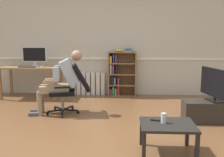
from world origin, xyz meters
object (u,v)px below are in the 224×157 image
bookshelf (120,74)px  drinking_glass (164,118)px  person_seated (61,80)px  tv_screen (216,84)px  keyboard (27,67)px  office_chair (71,87)px  tv_stand (214,111)px  computer_desk (31,71)px  computer_mouse (42,67)px  radiator (88,83)px  coffee_table (167,128)px  imac_monitor (34,55)px  spare_remote (156,120)px

bookshelf → drinking_glass: bookshelf is taller
person_seated → tv_screen: (2.76, -0.34, 0.01)m
keyboard → office_chair: office_chair is taller
tv_stand → computer_desk: bearing=157.6°
computer_mouse → radiator: bearing=26.8°
office_chair → coffee_table: bearing=33.4°
bookshelf → coffee_table: bookshelf is taller
computer_desk → tv_stand: bearing=-22.4°
tv_screen → drinking_glass: bearing=125.3°
imac_monitor → person_seated: 1.67m
tv_stand → tv_screen: 0.48m
radiator → person_seated: 1.68m
office_chair → person_seated: person_seated is taller
imac_monitor → spare_remote: 3.88m
computer_desk → tv_screen: size_ratio=1.62×
keyboard → imac_monitor: bearing=63.5°
office_chair → radiator: bearing=166.1°
imac_monitor → keyboard: size_ratio=1.47×
radiator → tv_stand: (2.49, -1.96, -0.11)m
bookshelf → office_chair: bearing=-121.5°
computer_desk → bookshelf: size_ratio=1.17×
coffee_table → spare_remote: spare_remote is taller
imac_monitor → bookshelf: size_ratio=0.50×
bookshelf → imac_monitor: bearing=-174.1°
imac_monitor → computer_mouse: size_ratio=5.89×
drinking_glass → imac_monitor: bearing=133.0°
computer_desk → person_seated: (1.04, -1.23, -0.01)m
computer_mouse → person_seated: (0.73, -1.11, -0.12)m
computer_mouse → tv_screen: bearing=-22.5°
tv_screen → radiator: bearing=37.7°
imac_monitor → bookshelf: imac_monitor is taller
imac_monitor → radiator: bearing=14.0°
computer_mouse → coffee_table: bearing=-47.4°
coffee_table → drinking_glass: bearing=154.8°
person_seated → office_chair: bearing=90.0°
radiator → computer_desk: bearing=-163.5°
tv_screen → drinking_glass: (-1.06, -1.23, -0.21)m
computer_mouse → spare_remote: computer_mouse is taller
spare_remote → person_seated: bearing=63.0°
computer_desk → drinking_glass: 3.93m
computer_mouse → person_seated: 1.33m
keyboard → bookshelf: bearing=11.2°
computer_mouse → radiator: 1.23m
bookshelf → drinking_glass: bearing=-78.8°
tv_screen → drinking_glass: size_ratio=6.75×
computer_mouse → person_seated: bearing=-56.6°
radiator → imac_monitor: bearing=-166.0°
imac_monitor → coffee_table: (2.73, -2.90, -0.69)m
computer_desk → keyboard: size_ratio=3.45×
computer_desk → computer_mouse: computer_mouse is taller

